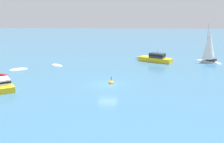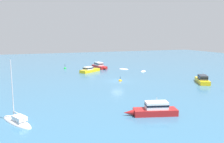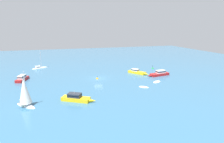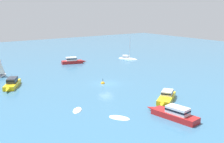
{
  "view_description": "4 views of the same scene",
  "coord_description": "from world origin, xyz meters",
  "views": [
    {
      "loc": [
        -37.76,
        -2.12,
        11.1
      ],
      "look_at": [
        -1.54,
        -0.64,
        2.18
      ],
      "focal_mm": 46.6,
      "sensor_mm": 36.0,
      "label": 1
    },
    {
      "loc": [
        -18.86,
        -45.96,
        9.8
      ],
      "look_at": [
        -1.06,
        0.42,
        2.01
      ],
      "focal_mm": 38.38,
      "sensor_mm": 36.0,
      "label": 2
    },
    {
      "loc": [
        50.96,
        -10.63,
        15.02
      ],
      "look_at": [
        -1.73,
        4.83,
        1.37
      ],
      "focal_mm": 28.64,
      "sensor_mm": 36.0,
      "label": 3
    },
    {
      "loc": [
        28.88,
        42.96,
        14.17
      ],
      "look_at": [
        -2.43,
        -1.52,
        1.78
      ],
      "focal_mm": 45.06,
      "sensor_mm": 36.0,
      "label": 4
    }
  ],
  "objects": [
    {
      "name": "ground_plane",
      "position": [
        0.0,
        0.0,
        0.0
      ],
      "size": [
        160.0,
        160.0,
        0.0
      ],
      "primitive_type": "plane",
      "color": "teal"
    },
    {
      "name": "dinghy",
      "position": [
        8.15,
        15.19,
        0.0
      ],
      "size": [
        2.74,
        3.3,
        0.37
      ],
      "rotation": [
        0.0,
        0.0,
        5.23
      ],
      "color": "white",
      "rests_on": "ground"
    },
    {
      "name": "motor_cruiser",
      "position": [
        15.38,
        -7.95,
        0.66
      ],
      "size": [
        4.8,
        7.11,
        2.3
      ],
      "rotation": [
        0.0,
        0.0,
        1.06
      ],
      "color": "yellow",
      "rests_on": "ground"
    },
    {
      "name": "launch",
      "position": [
        -2.12,
        13.67,
        0.57
      ],
      "size": [
        6.94,
        5.24,
        1.45
      ],
      "rotation": [
        0.0,
        0.0,
        0.59
      ],
      "color": "yellow",
      "rests_on": "ground"
    },
    {
      "name": "motor_cruiser_1",
      "position": [
        -3.98,
        -21.54,
        0.69
      ],
      "size": [
        6.65,
        3.15,
        2.21
      ],
      "rotation": [
        0.0,
        0.0,
        2.86
      ],
      "color": "#B21E1E",
      "rests_on": "ground"
    },
    {
      "name": "launch_1",
      "position": [
        2.35,
        19.38,
        0.68
      ],
      "size": [
        2.86,
        8.02,
        1.71
      ],
      "rotation": [
        0.0,
        0.0,
        4.86
      ],
      "color": "#B21E1E",
      "rests_on": "ground"
    },
    {
      "name": "dinghy_1",
      "position": [
        11.34,
        9.53,
        0.0
      ],
      "size": [
        2.54,
        2.73,
        0.45
      ],
      "rotation": [
        0.0,
        0.0,
        4.03
      ],
      "color": "white",
      "rests_on": "ground"
    },
    {
      "name": "sailboat",
      "position": [
        -19.63,
        -18.31,
        0.11
      ],
      "size": [
        3.93,
        5.83,
        7.48
      ],
      "rotation": [
        0.0,
        0.0,
        2.05
      ],
      "color": "white",
      "rests_on": "ground"
    },
    {
      "name": "channel_buoy",
      "position": [
        0.48,
        -0.44,
        0.01
      ],
      "size": [
        0.77,
        0.77,
        1.34
      ],
      "color": "orange",
      "rests_on": "ground"
    }
  ]
}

